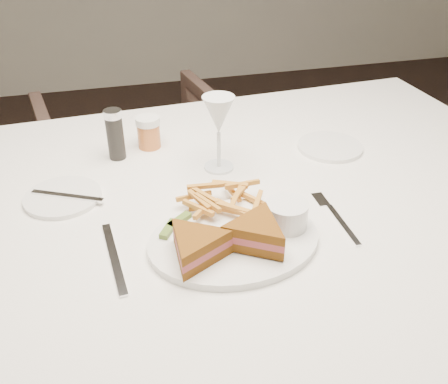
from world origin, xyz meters
TOP-DOWN VIEW (x-y plane):
  - ground at (0.00, 0.00)m, footprint 5.00×5.00m
  - table at (-0.40, -0.27)m, footprint 1.65×1.15m
  - chair_far at (-0.49, 0.59)m, footprint 0.77×0.74m
  - table_setting at (-0.40, -0.32)m, footprint 0.80×0.62m

SIDE VIEW (x-z plane):
  - ground at x=0.00m, z-range 0.00..0.00m
  - chair_far at x=-0.49m, z-range 0.00..0.70m
  - table at x=-0.40m, z-range 0.00..0.75m
  - table_setting at x=-0.40m, z-range 0.70..0.88m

